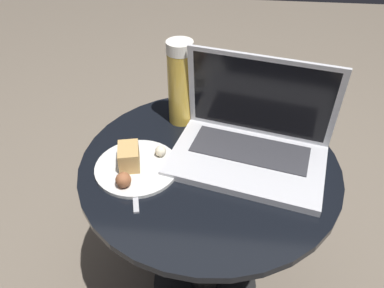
# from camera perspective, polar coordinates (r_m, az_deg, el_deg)

# --- Properties ---
(ground_plane) EXTENTS (6.00, 6.00, 0.00)m
(ground_plane) POSITION_cam_1_polar(r_m,az_deg,el_deg) (1.36, 1.94, -20.43)
(ground_plane) COLOR #726656
(table) EXTENTS (0.64, 0.64, 0.56)m
(table) POSITION_cam_1_polar(r_m,az_deg,el_deg) (1.05, 2.40, -9.46)
(table) COLOR black
(table) RESTS_ON ground_plane
(laptop) EXTENTS (0.41, 0.31, 0.25)m
(laptop) POSITION_cam_1_polar(r_m,az_deg,el_deg) (0.93, 9.01, 0.71)
(laptop) COLOR silver
(laptop) RESTS_ON table
(beer_glass) EXTENTS (0.07, 0.07, 0.24)m
(beer_glass) POSITION_cam_1_polar(r_m,az_deg,el_deg) (1.01, -1.76, 9.23)
(beer_glass) COLOR gold
(beer_glass) RESTS_ON table
(snack_plate) EXTENTS (0.20, 0.20, 0.06)m
(snack_plate) POSITION_cam_1_polar(r_m,az_deg,el_deg) (0.91, -8.74, -3.12)
(snack_plate) COLOR silver
(snack_plate) RESTS_ON table
(fork) EXTENTS (0.07, 0.18, 0.00)m
(fork) POSITION_cam_1_polar(r_m,az_deg,el_deg) (0.89, -8.79, -5.19)
(fork) COLOR #B2B2B7
(fork) RESTS_ON table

